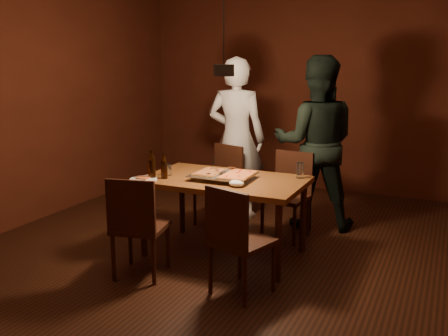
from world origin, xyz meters
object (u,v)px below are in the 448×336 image
at_px(dining_table, 224,186).
at_px(plate_slice, 143,179).
at_px(pizza_tray, 223,177).
at_px(beer_bottle_b, 164,166).
at_px(beer_bottle_a, 152,165).
at_px(diner_dark, 315,143).
at_px(chair_far_left, 222,177).
at_px(diner_white, 236,138).
at_px(chair_far_right, 289,186).
at_px(pendant_lamp, 224,69).
at_px(chair_near_right, 235,232).
at_px(chair_near_left, 136,218).

relative_size(dining_table, plate_slice, 5.96).
height_order(pizza_tray, beer_bottle_b, beer_bottle_b).
xyz_separation_m(beer_bottle_a, plate_slice, (-0.05, -0.07, -0.13)).
bearing_deg(dining_table, diner_dark, 64.78).
xyz_separation_m(chair_far_left, beer_bottle_a, (-0.19, -1.14, 0.35)).
bearing_deg(diner_white, chair_far_left, 80.07).
xyz_separation_m(dining_table, chair_far_right, (0.40, 0.77, -0.14)).
bearing_deg(pendant_lamp, diner_dark, 70.08).
distance_m(chair_far_left, pizza_tray, 0.99).
bearing_deg(chair_near_right, chair_far_left, 135.81).
bearing_deg(plate_slice, beer_bottle_b, 44.65).
bearing_deg(dining_table, beer_bottle_b, -154.90).
distance_m(dining_table, diner_dark, 1.33).
distance_m(chair_near_left, diner_white, 2.02).
xyz_separation_m(chair_near_left, beer_bottle_b, (-0.07, 0.57, 0.33)).
xyz_separation_m(dining_table, diner_dark, (0.56, 1.18, 0.27)).
xyz_separation_m(chair_near_left, diner_white, (0.06, 1.97, 0.40)).
bearing_deg(chair_near_left, diner_dark, 51.15).
xyz_separation_m(diner_dark, pendant_lamp, (-0.48, -1.34, 0.82)).
bearing_deg(chair_near_right, plate_slice, 178.32).
distance_m(dining_table, chair_near_right, 0.89).
xyz_separation_m(chair_near_right, beer_bottle_a, (-1.05, 0.46, 0.35)).
bearing_deg(chair_near_left, dining_table, 49.27).
relative_size(chair_far_left, chair_near_right, 1.00).
distance_m(beer_bottle_a, diner_white, 1.49).
xyz_separation_m(chair_far_left, chair_far_right, (0.81, -0.07, 0.00)).
relative_size(dining_table, chair_far_left, 2.83).
relative_size(dining_table, diner_dark, 0.79).
height_order(chair_near_left, beer_bottle_a, beer_bottle_a).
xyz_separation_m(chair_far_left, pendant_lamp, (0.48, -1.00, 1.22)).
bearing_deg(chair_far_right, chair_near_right, 98.25).
relative_size(beer_bottle_a, diner_white, 0.14).
relative_size(chair_far_right, pizza_tray, 0.88).
height_order(chair_far_left, pendant_lamp, pendant_lamp).
bearing_deg(chair_near_left, pendant_lamp, 39.68).
bearing_deg(chair_far_left, chair_near_right, 136.21).
bearing_deg(diner_white, beer_bottle_b, 79.68).
relative_size(chair_near_right, beer_bottle_b, 2.22).
xyz_separation_m(pizza_tray, diner_white, (-0.39, 1.20, 0.16)).
xyz_separation_m(chair_near_left, pizza_tray, (0.44, 0.78, 0.24)).
bearing_deg(chair_far_right, pizza_tray, 69.92).
relative_size(chair_near_left, diner_white, 0.27).
xyz_separation_m(dining_table, beer_bottle_b, (-0.51, -0.24, 0.19)).
bearing_deg(chair_far_left, dining_table, 133.98).
xyz_separation_m(dining_table, plate_slice, (-0.65, -0.38, 0.08)).
bearing_deg(diner_dark, diner_white, -14.96).
bearing_deg(diner_white, plate_slice, 74.98).
bearing_deg(chair_far_left, chair_far_right, -167.15).
bearing_deg(chair_near_right, beer_bottle_a, 174.08).
bearing_deg(pizza_tray, pendant_lamp, -59.65).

